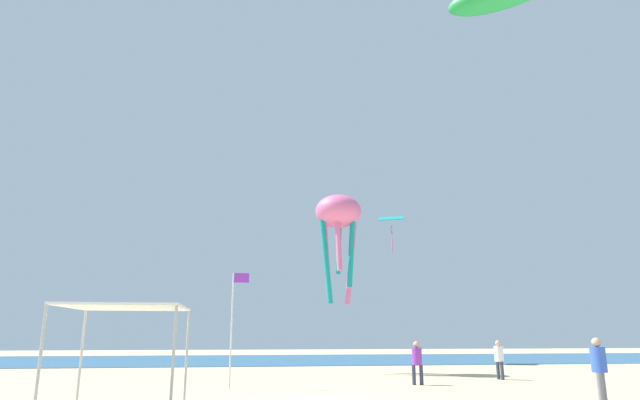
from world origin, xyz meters
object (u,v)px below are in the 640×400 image
person_near_tent (499,356)px  person_leftmost (599,364)px  kite_octopus_pink (338,217)px  kite_diamond_teal (391,220)px  canopy_tent (127,311)px  banner_flag (234,318)px  person_central (417,359)px

person_near_tent → person_leftmost: (-0.79, -7.84, 0.09)m
person_near_tent → kite_octopus_pink: bearing=42.5°
person_near_tent → person_leftmost: person_leftmost is taller
person_near_tent → kite_diamond_teal: (-0.62, 13.87, 8.86)m
canopy_tent → person_leftmost: size_ratio=1.82×
banner_flag → kite_octopus_pink: bearing=54.0°
person_near_tent → person_central: bearing=105.2°
person_leftmost → kite_diamond_teal: kite_diamond_teal is taller
kite_octopus_pink → kite_diamond_teal: bearing=158.7°
person_near_tent → person_central: person_near_tent is taller
person_leftmost → canopy_tent: bearing=-41.2°
person_central → banner_flag: size_ratio=0.39×
person_near_tent → banner_flag: size_ratio=0.40×
person_leftmost → kite_octopus_pink: kite_octopus_pink is taller
person_near_tent → person_central: size_ratio=1.00×
person_leftmost → person_central: person_leftmost is taller
person_leftmost → kite_diamond_teal: size_ratio=0.64×
person_central → kite_octopus_pink: kite_octopus_pink is taller
banner_flag → kite_diamond_teal: (10.69, 16.14, 7.38)m
kite_diamond_teal → kite_octopus_pink: kite_diamond_teal is taller
person_near_tent → person_leftmost: 7.88m
person_central → kite_octopus_pink: (-1.81, 6.80, 7.00)m
person_leftmost → kite_diamond_teal: bearing=-133.2°
canopy_tent → banner_flag: 6.48m
person_leftmost → kite_octopus_pink: (-5.30, 12.75, 6.90)m
kite_diamond_teal → canopy_tent: bearing=-100.4°
person_near_tent → kite_diamond_teal: kite_diamond_teal is taller
person_leftmost → kite_diamond_teal: (0.16, 21.71, 8.77)m
person_near_tent → banner_flag: bearing=92.7°
canopy_tent → banner_flag: size_ratio=0.79×
canopy_tent → kite_octopus_pink: kite_octopus_pink is taller
canopy_tent → kite_octopus_pink: (7.85, 13.11, 5.50)m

